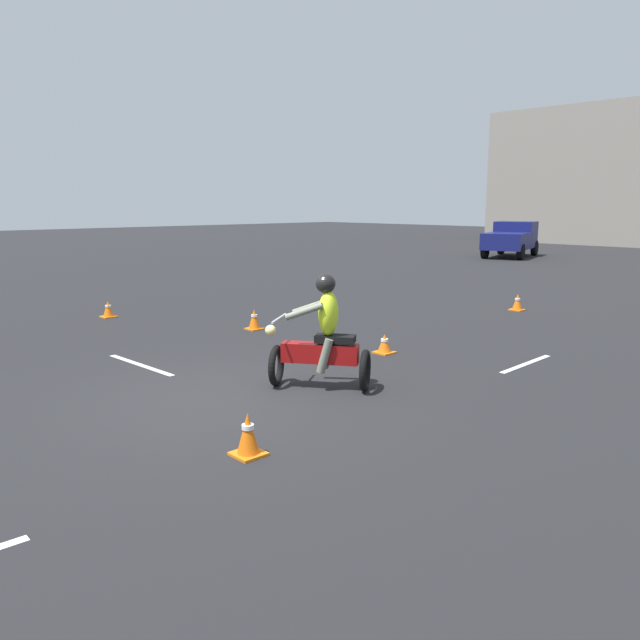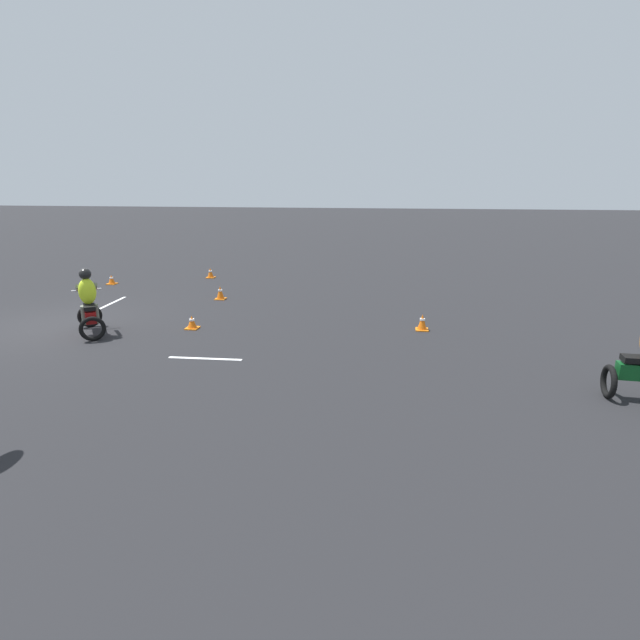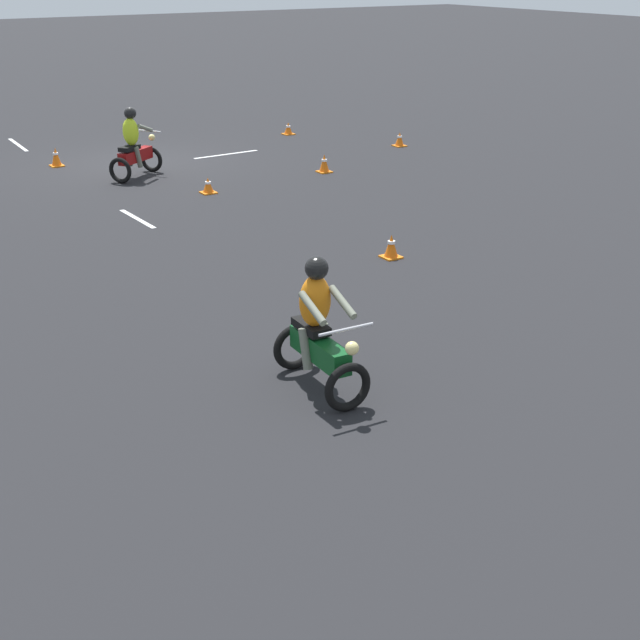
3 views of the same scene
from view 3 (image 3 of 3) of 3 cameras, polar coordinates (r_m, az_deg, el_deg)
The scene contains 12 objects.
ground_plane at distance 23.39m, azimuth -11.57°, elevation 9.78°, with size 120.00×120.00×0.00m, color black.
motorcycle_rider_foreground at distance 21.70m, azimuth -11.82°, elevation 10.77°, with size 1.49×1.29×1.66m.
motorcycle_rider_background at distance 10.57m, azimuth -0.09°, elevation -0.81°, with size 0.72×1.53×1.66m.
traffic_cone_near_left at distance 15.54m, azimuth 4.58°, elevation 4.70°, with size 0.32×0.32×0.42m.
traffic_cone_near_right at distance 23.52m, azimuth -16.54°, elevation 9.96°, with size 0.32×0.32×0.47m.
traffic_cone_mid_center at distance 20.06m, azimuth -7.18°, elevation 8.52°, with size 0.32×0.32×0.35m.
traffic_cone_mid_left at distance 26.84m, azimuth -2.04°, elevation 12.13°, with size 0.32×0.32×0.35m.
traffic_cone_far_right at distance 25.18m, azimuth 5.12°, elevation 11.44°, with size 0.32×0.32×0.39m.
traffic_cone_far_center at distance 21.92m, azimuth 0.28°, elevation 9.97°, with size 0.32×0.32×0.44m.
lane_stripe_n at distance 18.30m, azimuth -11.61°, elevation 6.37°, with size 0.10×1.61×0.01m, color silver.
lane_stripe_w at distance 24.16m, azimuth -6.03°, elevation 10.50°, with size 0.10×1.89×0.01m, color silver.
lane_stripe_s at distance 26.69m, azimuth -18.76°, elevation 10.58°, with size 0.10×2.07×0.01m, color silver.
Camera 3 is at (8.00, 21.44, 4.86)m, focal length 50.00 mm.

